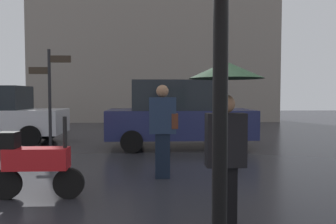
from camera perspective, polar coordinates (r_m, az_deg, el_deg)
The scene contains 5 objects.
pedestrian_with_umbrella at distance 3.84m, azimuth 9.72°, elevation 1.19°, with size 0.84×0.84×1.93m.
pedestrian_with_bag at distance 6.30m, azimuth -0.82°, elevation -2.29°, with size 0.53×0.24×1.74m.
parked_scooter at distance 5.47m, azimuth -21.64°, elevation -7.87°, with size 1.38×0.32×1.23m.
parked_car_left at distance 10.00m, azimuth 1.61°, elevation -0.38°, with size 4.22×2.07×1.97m.
street_signpost at distance 9.33m, azimuth -19.28°, elevation 3.43°, with size 1.08×0.08×2.73m.
Camera 1 is at (-0.28, -2.55, 1.56)m, focal length 36.20 mm.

